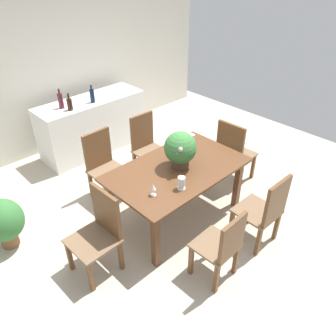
% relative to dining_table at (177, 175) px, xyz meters
% --- Properties ---
extents(ground_plane, '(7.04, 7.04, 0.00)m').
position_rel_dining_table_xyz_m(ground_plane, '(0.00, 0.27, -0.66)').
color(ground_plane, '#BCB29E').
extents(back_wall, '(6.40, 0.10, 2.60)m').
position_rel_dining_table_xyz_m(back_wall, '(0.00, 2.87, 0.64)').
color(back_wall, beige).
rests_on(back_wall, ground).
extents(dining_table, '(1.70, 1.04, 0.77)m').
position_rel_dining_table_xyz_m(dining_table, '(0.00, 0.00, 0.00)').
color(dining_table, brown).
rests_on(dining_table, ground).
extents(chair_head_end, '(0.48, 0.49, 0.97)m').
position_rel_dining_table_xyz_m(chair_head_end, '(-1.15, 0.00, -0.13)').
color(chair_head_end, brown).
rests_on(chair_head_end, ground).
extents(chair_near_left, '(0.43, 0.42, 0.89)m').
position_rel_dining_table_xyz_m(chair_near_left, '(-0.38, -1.02, -0.17)').
color(chair_near_left, brown).
rests_on(chair_near_left, ground).
extents(chair_far_right, '(0.45, 0.45, 0.98)m').
position_rel_dining_table_xyz_m(chair_far_right, '(0.39, 1.04, -0.13)').
color(chair_far_right, brown).
rests_on(chair_far_right, ground).
extents(chair_far_left, '(0.47, 0.49, 0.97)m').
position_rel_dining_table_xyz_m(chair_far_left, '(-0.39, 1.04, -0.13)').
color(chair_far_left, brown).
rests_on(chair_far_left, ground).
extents(chair_near_right, '(0.46, 0.47, 0.97)m').
position_rel_dining_table_xyz_m(chair_near_right, '(0.38, -1.04, -0.13)').
color(chair_near_right, brown).
rests_on(chair_near_right, ground).
extents(chair_foot_end, '(0.49, 0.49, 1.00)m').
position_rel_dining_table_xyz_m(chair_foot_end, '(1.15, -0.00, -0.12)').
color(chair_foot_end, brown).
rests_on(chair_foot_end, ground).
extents(flower_centerpiece, '(0.39, 0.39, 0.46)m').
position_rel_dining_table_xyz_m(flower_centerpiece, '(0.05, 0.00, 0.35)').
color(flower_centerpiece, '#4C3828').
rests_on(flower_centerpiece, dining_table).
extents(crystal_vase_left, '(0.09, 0.09, 0.15)m').
position_rel_dining_table_xyz_m(crystal_vase_left, '(-0.26, -0.32, 0.20)').
color(crystal_vase_left, silver).
rests_on(crystal_vase_left, dining_table).
extents(crystal_vase_center_near, '(0.09, 0.09, 0.20)m').
position_rel_dining_table_xyz_m(crystal_vase_center_near, '(0.47, 0.21, 0.23)').
color(crystal_vase_center_near, silver).
rests_on(crystal_vase_center_near, dining_table).
extents(wine_glass, '(0.06, 0.06, 0.14)m').
position_rel_dining_table_xyz_m(wine_glass, '(-0.56, -0.19, 0.21)').
color(wine_glass, silver).
rests_on(wine_glass, dining_table).
extents(kitchen_counter, '(1.82, 0.62, 0.92)m').
position_rel_dining_table_xyz_m(kitchen_counter, '(0.24, 2.26, -0.20)').
color(kitchen_counter, white).
rests_on(kitchen_counter, ground).
extents(wine_bottle_green, '(0.08, 0.08, 0.31)m').
position_rel_dining_table_xyz_m(wine_bottle_green, '(-0.26, 2.27, 0.39)').
color(wine_bottle_green, '#511E28').
rests_on(wine_bottle_green, kitchen_counter).
extents(wine_bottle_dark, '(0.08, 0.08, 0.27)m').
position_rel_dining_table_xyz_m(wine_bottle_dark, '(-0.20, 2.11, 0.36)').
color(wine_bottle_dark, black).
rests_on(wine_bottle_dark, kitchen_counter).
extents(wine_bottle_clear, '(0.07, 0.07, 0.28)m').
position_rel_dining_table_xyz_m(wine_bottle_clear, '(0.22, 2.13, 0.38)').
color(wine_bottle_clear, '#0F1E38').
rests_on(wine_bottle_clear, kitchen_counter).
extents(potted_plant_floor, '(0.47, 0.47, 0.65)m').
position_rel_dining_table_xyz_m(potted_plant_floor, '(-1.81, 1.03, -0.29)').
color(potted_plant_floor, brown).
rests_on(potted_plant_floor, ground).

